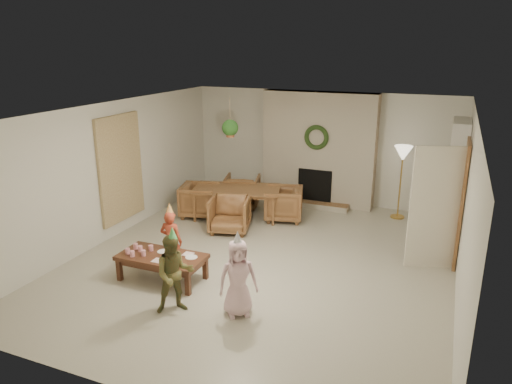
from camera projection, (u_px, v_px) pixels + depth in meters
The scene contains 56 objects.
floor at pixel (263, 260), 8.03m from camera, with size 7.00×7.00×0.00m, color #B7B29E.
ceiling at pixel (264, 111), 7.29m from camera, with size 7.00×7.00×0.00m, color white.
wall_back at pixel (321, 147), 10.75m from camera, with size 7.00×7.00×0.00m, color silver.
wall_front at pixel (129, 287), 4.58m from camera, with size 7.00×7.00×0.00m, color silver.
wall_left at pixel (112, 171), 8.76m from camera, with size 7.00×7.00×0.00m, color silver.
wall_right at pixel (466, 213), 6.57m from camera, with size 7.00×7.00×0.00m, color silver.
fireplace_mass at pixel (319, 149), 10.57m from camera, with size 2.50×0.40×2.50m, color #532D15.
fireplace_hearth at pixel (312, 205), 10.62m from camera, with size 1.60×0.30×0.12m, color brown.
fireplace_firebox at pixel (315, 186), 10.65m from camera, with size 0.75×0.12×0.75m, color black.
fireplace_wreath at pixel (316, 137), 10.28m from camera, with size 0.54×0.54×0.10m, color #1F3915.
floor_lamp_base at pixel (397, 217), 10.01m from camera, with size 0.28×0.28×0.03m, color gold.
floor_lamp_post at pixel (400, 185), 9.80m from camera, with size 0.03×0.03×1.37m, color gold.
floor_lamp_shade at pixel (403, 153), 9.60m from camera, with size 0.37×0.37×0.30m, color beige.
bookshelf_carcass at pixel (455, 180), 8.70m from camera, with size 0.30×1.00×2.20m, color white.
bookshelf_shelf_a at pixel (450, 214), 8.90m from camera, with size 0.30×0.92×0.03m, color white.
bookshelf_shelf_b at pixel (452, 193), 8.78m from camera, with size 0.30×0.92×0.03m, color white.
bookshelf_shelf_c at pixel (455, 172), 8.66m from camera, with size 0.30×0.92×0.03m, color white.
bookshelf_shelf_d at pixel (458, 151), 8.54m from camera, with size 0.30×0.92×0.03m, color white.
books_row_lower at pixel (449, 209), 8.73m from camera, with size 0.20×0.40×0.24m, color #AB281F.
books_row_mid at pixel (452, 185), 8.79m from camera, with size 0.20×0.44×0.24m, color teal.
books_row_upper at pixel (454, 167), 8.54m from camera, with size 0.20×0.36×0.22m, color #A19422.
door_frame at pixel (461, 203), 7.71m from camera, with size 0.05×0.86×2.04m, color brown.
door_leaf at pixel (435, 209), 7.52m from camera, with size 0.05×0.80×2.00m, color beige.
curtain_panel at pixel (121, 169), 8.92m from camera, with size 0.06×1.20×2.00m, color #CABD8F.
dining_table at pixel (236, 203), 9.92m from camera, with size 1.78×0.99×0.62m, color brown.
dining_chair_near at pixel (230, 214), 9.17m from camera, with size 0.74×0.76×0.69m, color brown.
dining_chair_far at pixel (242, 191), 10.65m from camera, with size 0.74×0.76×0.69m, color brown.
dining_chair_left at pixel (200, 200), 10.00m from camera, with size 0.74×0.76×0.69m, color brown.
dining_chair_right at pixel (283, 204), 9.79m from camera, with size 0.74×0.76×0.69m, color brown.
hanging_plant_cord at pixel (230, 116), 9.19m from camera, with size 0.01×0.01×0.70m, color tan.
hanging_plant_pot at pixel (230, 134), 9.30m from camera, with size 0.16×0.16×0.12m, color #965130.
hanging_plant_foliage at pixel (230, 128), 9.26m from camera, with size 0.32×0.32×0.32m, color #1E4C19.
coffee_table_top at pixel (162, 257), 7.27m from camera, with size 1.32×0.66×0.06m, color #542E1C.
coffee_table_apron at pixel (162, 261), 7.29m from camera, with size 1.22×0.56×0.08m, color #542E1C.
coffee_leg_fl at pixel (119, 270), 7.31m from camera, with size 0.07×0.07×0.35m, color #542E1C.
coffee_leg_fr at pixel (188, 284), 6.88m from camera, with size 0.07×0.07×0.35m, color #542E1C.
coffee_leg_bl at pixel (140, 256), 7.78m from camera, with size 0.07×0.07×0.35m, color #542E1C.
coffee_leg_br at pixel (205, 268), 7.35m from camera, with size 0.07×0.07×0.35m, color #542E1C.
cup_a at pixel (128, 251), 7.29m from camera, with size 0.07×0.07×0.09m, color white.
cup_b at pixel (136, 246), 7.47m from camera, with size 0.07×0.07×0.09m, color white.
cup_c at pixel (132, 254), 7.20m from camera, with size 0.07×0.07×0.09m, color white.
cup_d at pixel (140, 249), 7.38m from camera, with size 0.07×0.07×0.09m, color white.
cup_e at pixel (143, 253), 7.23m from camera, with size 0.07×0.07×0.09m, color white.
cup_f at pixel (151, 248), 7.41m from camera, with size 0.07×0.07×0.09m, color white.
plate_a at pixel (163, 251), 7.38m from camera, with size 0.18×0.18×0.01m, color white.
plate_b at pixel (173, 260), 7.08m from camera, with size 0.18×0.18×0.01m, color white.
plate_c at pixel (191, 257), 7.18m from camera, with size 0.18×0.18×0.01m, color white.
food_scoop at pixel (172, 258), 7.07m from camera, with size 0.07×0.07×0.07m, color tan.
napkin_left at pixel (158, 260), 7.08m from camera, with size 0.15×0.15×0.01m, color beige.
napkin_right at pixel (188, 254), 7.29m from camera, with size 0.15×0.15×0.01m, color beige.
child_red at pixel (171, 241), 7.52m from camera, with size 0.37×0.24×1.01m, color #A83B24.
party_hat_red at pixel (169, 208), 7.36m from camera, with size 0.14×0.14×0.19m, color #D8D248.
child_plaid at pixel (175, 274), 6.36m from camera, with size 0.53×0.42×1.10m, color brown.
party_hat_plaid at pixel (172, 233), 6.19m from camera, with size 0.13×0.13×0.18m, color #50BC5C.
child_pink at pixel (238, 278), 6.29m from camera, with size 0.52×0.34×1.06m, color #EEBECA.
party_hat_pink at pixel (238, 238), 6.12m from camera, with size 0.14×0.14×0.19m, color silver.
Camera 1 is at (2.70, -6.82, 3.48)m, focal length 33.54 mm.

